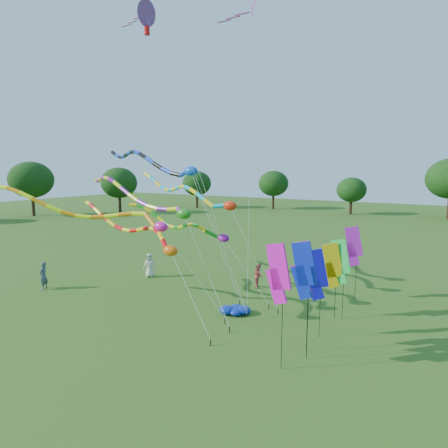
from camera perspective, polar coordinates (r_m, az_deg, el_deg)
The scene contains 21 objects.
ground at distance 18.76m, azimuth -9.50°, elevation -16.68°, with size 160.00×160.00×0.00m, color #2B5215.
tree_ring at distance 16.32m, azimuth -13.70°, elevation -0.70°, with size 120.89×115.64×9.66m.
tube_kite_red at distance 21.67m, azimuth -12.94°, elevation -1.11°, with size 11.82×3.48×6.28m.
tube_kite_orange at distance 22.17m, azimuth -20.17°, elevation 1.98°, with size 14.75×3.81×7.59m.
tube_kite_purple at distance 24.26m, azimuth -12.77°, elevation 4.14°, with size 15.10×5.41×8.01m.
tube_kite_blue at distance 27.96m, azimuth -10.78°, elevation 9.20°, with size 15.40×5.35×10.00m.
tube_kite_cyan at distance 25.19m, azimuth -4.98°, elevation 4.62°, with size 13.09×4.34×8.11m.
tube_kite_green at distance 24.16m, azimuth -5.60°, elevation -0.34°, with size 11.00×1.54×5.97m.
delta_kite_high_a at distance 28.36m, azimuth -11.89°, elevation 28.87°, with size 11.35×3.83×20.05m.
delta_kite_high_c at distance 23.97m, azimuth 4.36°, elevation 29.98°, with size 3.63×3.90×17.45m.
banner_pole_blue_b at distance 15.80m, azimuth 12.02°, elevation -7.01°, with size 1.16×0.11×5.04m.
banner_pole_magenta_a at distance 14.82m, azimuth 8.20°, elevation -7.59°, with size 1.16×0.27×5.13m.
banner_pole_violet at distance 23.74m, azimuth 19.08°, elevation -3.26°, with size 1.16×0.28×4.56m.
banner_pole_green at distance 20.66m, azimuth 17.26°, elevation -5.57°, with size 1.16×0.25×4.32m.
banner_pole_magenta_b at distance 16.48m, azimuth 12.00°, elevation -6.74°, with size 1.16×0.14×4.93m.
banner_pole_orange at distance 20.58m, azimuth 16.11°, elevation -6.15°, with size 1.10×0.54×4.12m.
banner_pole_blue_a at distance 18.00m, azimuth 13.81°, elevation -7.53°, with size 1.13×0.43×4.31m.
blue_nylon_heap at distance 21.07m, azimuth 1.53°, elevation -13.07°, with size 1.47×1.37×0.45m.
person_a at distance 28.18m, azimuth -11.28°, elevation -6.18°, with size 0.87×0.56×1.77m, color silver.
person_b at distance 27.64m, azimuth -25.82°, elevation -7.10°, with size 0.67×0.44×1.84m, color #464C62.
person_c at distance 25.45m, azimuth 5.31°, elevation -7.83°, with size 0.78×0.61×1.61m, color #973A36.
Camera 1 is at (11.03, -12.93, 7.94)m, focal length 30.00 mm.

